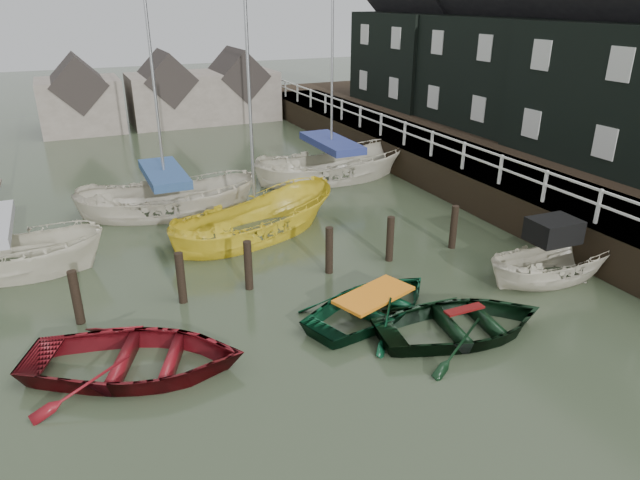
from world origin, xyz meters
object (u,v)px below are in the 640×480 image
sailboat_b (168,211)px  sailboat_d (331,177)px  rowboat_red (137,372)px  rowboat_dkgreen (462,334)px  sailboat_c (256,234)px  motorboat (551,274)px  rowboat_green (373,315)px

sailboat_b → sailboat_d: sailboat_d is taller
rowboat_red → rowboat_dkgreen: rowboat_red is taller
rowboat_dkgreen → sailboat_c: sailboat_c is taller
motorboat → sailboat_b: sailboat_b is taller
sailboat_d → rowboat_green: bearing=163.3°
rowboat_red → rowboat_green: rowboat_red is taller
sailboat_c → rowboat_red: bearing=124.2°
motorboat → rowboat_dkgreen: bearing=110.5°
rowboat_dkgreen → rowboat_red: bearing=85.5°
rowboat_red → rowboat_green: (5.73, -0.01, 0.00)m
rowboat_green → sailboat_b: bearing=-0.1°
rowboat_dkgreen → sailboat_c: bearing=25.9°
sailboat_b → sailboat_d: 7.44m
rowboat_green → sailboat_d: sailboat_d is taller
rowboat_dkgreen → sailboat_b: sailboat_b is taller
rowboat_green → rowboat_dkgreen: size_ratio=0.93×
rowboat_dkgreen → sailboat_b: size_ratio=0.39×
motorboat → sailboat_d: (-1.61, 11.17, -0.04)m
rowboat_green → rowboat_dkgreen: (1.47, -1.64, 0.00)m
rowboat_red → motorboat: size_ratio=1.08×
sailboat_c → rowboat_green: bearing=170.6°
rowboat_green → sailboat_d: (3.99, 10.90, 0.06)m
rowboat_green → sailboat_d: size_ratio=0.33×
sailboat_b → rowboat_dkgreen: bearing=-143.7°
rowboat_red → rowboat_dkgreen: 7.38m
motorboat → sailboat_c: 9.27m
sailboat_c → rowboat_dkgreen: bearing=178.9°
rowboat_dkgreen → sailboat_d: size_ratio=0.36×
rowboat_green → rowboat_red: bearing=70.6°
rowboat_green → sailboat_d: bearing=-39.5°
rowboat_green → sailboat_c: size_ratio=0.38×
sailboat_c → sailboat_b: bearing=16.5°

